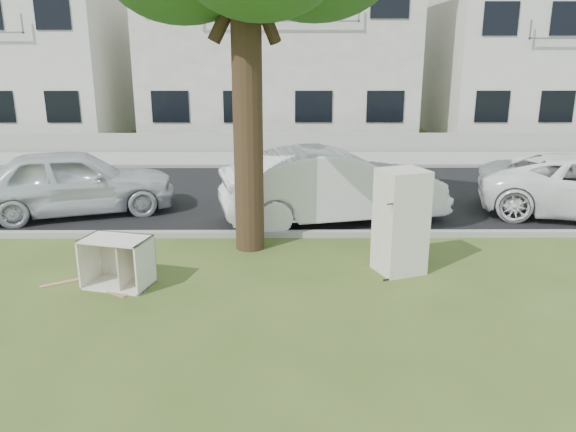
{
  "coord_description": "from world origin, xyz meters",
  "views": [
    {
      "loc": [
        0.26,
        -8.36,
        3.6
      ],
      "look_at": [
        0.32,
        0.6,
        0.98
      ],
      "focal_mm": 35.0,
      "sensor_mm": 36.0,
      "label": 1
    }
  ],
  "objects_px": {
    "fridge": "(401,222)",
    "cabinet": "(117,262)",
    "car_left": "(73,182)",
    "car_center": "(333,185)"
  },
  "relations": [
    {
      "from": "fridge",
      "to": "cabinet",
      "type": "distance_m",
      "value": 4.67
    },
    {
      "from": "fridge",
      "to": "cabinet",
      "type": "relative_size",
      "value": 1.73
    },
    {
      "from": "car_center",
      "to": "cabinet",
      "type": "bearing_deg",
      "value": 121.15
    },
    {
      "from": "cabinet",
      "to": "car_left",
      "type": "bearing_deg",
      "value": 132.37
    },
    {
      "from": "fridge",
      "to": "car_left",
      "type": "height_order",
      "value": "fridge"
    },
    {
      "from": "car_center",
      "to": "car_left",
      "type": "distance_m",
      "value": 5.93
    },
    {
      "from": "fridge",
      "to": "car_left",
      "type": "relative_size",
      "value": 0.39
    },
    {
      "from": "cabinet",
      "to": "car_left",
      "type": "relative_size",
      "value": 0.23
    },
    {
      "from": "fridge",
      "to": "car_left",
      "type": "xyz_separation_m",
      "value": [
        -6.78,
        3.58,
        -0.12
      ]
    },
    {
      "from": "car_left",
      "to": "cabinet",
      "type": "bearing_deg",
      "value": -170.8
    }
  ]
}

